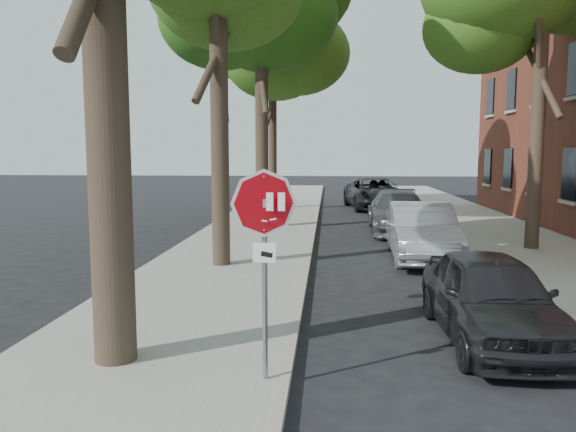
% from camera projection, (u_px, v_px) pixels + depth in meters
% --- Properties ---
extents(ground, '(120.00, 120.00, 0.00)m').
position_uv_depth(ground, '(321.00, 389.00, 6.95)').
color(ground, black).
rests_on(ground, ground).
extents(sidewalk_left, '(4.00, 55.00, 0.12)m').
position_uv_depth(sidewalk_left, '(252.00, 236.00, 19.02)').
color(sidewalk_left, gray).
rests_on(sidewalk_left, ground).
extents(sidewalk_right, '(4.00, 55.00, 0.12)m').
position_uv_depth(sidewalk_right, '(509.00, 239.00, 18.40)').
color(sidewalk_right, gray).
rests_on(sidewalk_right, ground).
extents(curb_left, '(0.12, 55.00, 0.13)m').
position_uv_depth(curb_left, '(313.00, 237.00, 18.87)').
color(curb_left, '#9E9384').
rests_on(curb_left, ground).
extents(curb_right, '(0.12, 55.00, 0.13)m').
position_uv_depth(curb_right, '(446.00, 238.00, 18.55)').
color(curb_right, '#9E9384').
rests_on(curb_right, ground).
extents(stop_sign, '(0.76, 0.34, 2.61)m').
position_uv_depth(stop_sign, '(264.00, 234.00, 6.75)').
color(stop_sign, gray).
rests_on(stop_sign, sidewalk_left).
extents(tree_mid_b, '(5.88, 5.46, 10.36)m').
position_uv_depth(tree_mid_b, '(261.00, 10.00, 20.20)').
color(tree_mid_b, black).
rests_on(tree_mid_b, sidewalk_left).
extents(tree_far, '(5.29, 4.91, 9.33)m').
position_uv_depth(tree_far, '(272.00, 63.00, 27.23)').
color(tree_far, black).
rests_on(tree_far, sidewalk_left).
extents(car_a, '(1.71, 4.07, 1.37)m').
position_uv_depth(car_a, '(491.00, 297.00, 8.69)').
color(car_a, black).
rests_on(car_a, ground).
extents(car_b, '(1.76, 4.68, 1.53)m').
position_uv_depth(car_b, '(422.00, 232.00, 15.24)').
color(car_b, '#989B9F').
rests_on(car_b, ground).
extents(car_c, '(2.18, 5.14, 1.48)m').
position_uv_depth(car_c, '(398.00, 212.00, 20.37)').
color(car_c, '#454448').
rests_on(car_c, ground).
extents(car_d, '(3.25, 5.93, 1.58)m').
position_uv_depth(car_d, '(376.00, 194.00, 28.53)').
color(car_d, black).
rests_on(car_d, ground).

